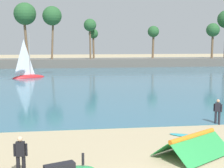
{
  "coord_description": "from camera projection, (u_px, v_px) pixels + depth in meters",
  "views": [
    {
      "loc": [
        -3.85,
        -10.05,
        5.33
      ],
      "look_at": [
        -0.99,
        11.52,
        2.45
      ],
      "focal_mm": 50.72,
      "sensor_mm": 36.0,
      "label": 1
    }
  ],
  "objects": [
    {
      "name": "surfboard",
      "position": [
        188.0,
        136.0,
        17.98
      ],
      "size": [
        2.05,
        1.57,
        0.08
      ],
      "primitive_type": "ellipsoid",
      "rotation": [
        0.0,
        0.0,
        5.71
      ],
      "color": "#2DA8B2",
      "rests_on": "ground"
    },
    {
      "name": "sea",
      "position": [
        90.0,
        69.0,
        63.67
      ],
      "size": [
        220.0,
        89.28,
        0.06
      ],
      "primitive_type": "cube",
      "color": "#386B84",
      "rests_on": "ground"
    },
    {
      "name": "person_at_waterline",
      "position": [
        218.0,
        111.0,
        20.51
      ],
      "size": [
        0.46,
        0.36,
        1.67
      ],
      "color": "#23232D",
      "rests_on": "ground"
    },
    {
      "name": "folded_kite",
      "position": [
        192.0,
        142.0,
        14.91
      ],
      "size": [
        4.04,
        3.66,
        1.01
      ],
      "color": "green",
      "rests_on": "ground"
    },
    {
      "name": "person_rigging_by_gear",
      "position": [
        21.0,
        155.0,
        12.49
      ],
      "size": [
        0.55,
        0.21,
        1.67
      ],
      "color": "black",
      "rests_on": "ground"
    },
    {
      "name": "palm_headland",
      "position": [
        95.0,
        47.0,
        68.05
      ],
      "size": [
        95.68,
        6.69,
        13.59
      ],
      "color": "#605B54",
      "rests_on": "ground"
    },
    {
      "name": "sailboat_near_shore",
      "position": [
        28.0,
        74.0,
        46.91
      ],
      "size": [
        5.04,
        3.62,
        7.13
      ],
      "color": "red",
      "rests_on": "sea"
    }
  ]
}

